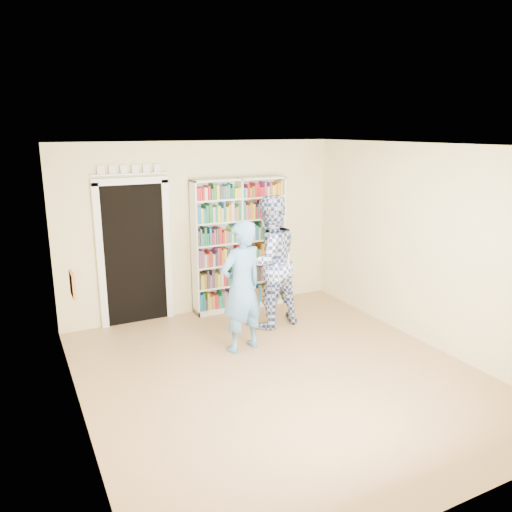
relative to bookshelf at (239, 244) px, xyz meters
The scene contains 11 objects.
floor 2.64m from the bookshelf, 103.23° to the right, with size 5.00×5.00×0.00m, color #A57C50.
ceiling 2.90m from the bookshelf, 103.23° to the right, with size 5.00×5.00×0.00m, color white.
wall_back 0.64m from the bookshelf, 164.21° to the left, with size 4.50×4.50×0.00m, color beige.
wall_left 3.66m from the bookshelf, 140.07° to the right, with size 5.00×5.00×0.00m, color beige.
wall_right 2.91m from the bookshelf, 54.07° to the right, with size 5.00×5.00×0.00m, color beige.
bookshelf is the anchor object (origin of this frame).
doorway 1.66m from the bookshelf, behind, with size 1.10×0.08×2.43m.
wall_art 3.53m from the bookshelf, 142.37° to the right, with size 0.03×0.25×0.25m, color brown.
man_blue 1.63m from the bookshelf, 113.78° to the right, with size 0.64×0.42×1.76m, color #5487BC.
man_plaid 0.89m from the bookshelf, 85.76° to the right, with size 0.96×0.74×1.97m, color navy.
paper_sheet 1.08m from the bookshelf, 79.59° to the right, with size 0.21×0.01×0.30m, color white.
Camera 1 is at (-2.72, -4.75, 2.88)m, focal length 35.00 mm.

